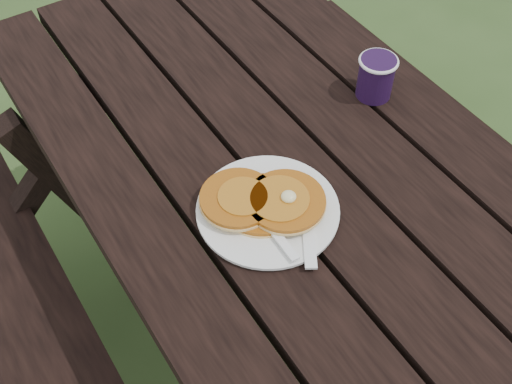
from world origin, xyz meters
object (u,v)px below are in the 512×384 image
picnic_table (328,330)px  pancake_stack (263,201)px  coffee_cup (376,75)px  plate (268,210)px

picnic_table → pancake_stack: (-0.10, 0.10, 0.41)m
pancake_stack → coffee_cup: 0.38m
plate → picnic_table: bearing=-43.8°
coffee_cup → plate: bearing=-158.3°
pancake_stack → plate: bearing=-63.9°
coffee_cup → pancake_stack: bearing=-159.7°
plate → pancake_stack: bearing=116.1°
pancake_stack → coffee_cup: (0.35, 0.13, 0.03)m
pancake_stack → coffee_cup: size_ratio=2.25×
plate → pancake_stack: (-0.00, 0.01, 0.02)m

